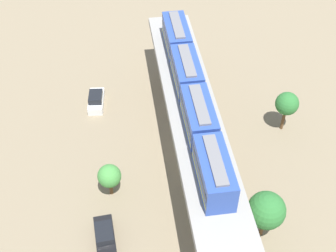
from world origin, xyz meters
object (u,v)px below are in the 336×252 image
(tree_far_corner, at_px, (266,210))
(train, at_px, (192,93))
(parked_car_white, at_px, (96,100))
(parked_car_black, at_px, (105,236))
(tree_near_viaduct, at_px, (287,104))
(tree_mid_lot, at_px, (109,176))

(tree_far_corner, bearing_deg, train, -67.63)
(parked_car_white, bearing_deg, parked_car_black, 96.73)
(tree_far_corner, bearing_deg, parked_car_black, -5.41)
(parked_car_white, xyz_separation_m, tree_near_viaduct, (-21.75, 7.33, 3.14))
(parked_car_white, distance_m, tree_far_corner, 26.19)
(train, height_order, tree_near_viaduct, train)
(tree_mid_lot, bearing_deg, parked_car_white, -85.33)
(tree_near_viaduct, relative_size, tree_far_corner, 0.93)
(train, relative_size, parked_car_black, 6.37)
(tree_near_viaduct, bearing_deg, train, 9.55)
(parked_car_white, relative_size, tree_mid_lot, 1.09)
(parked_car_black, bearing_deg, train, -137.62)
(tree_far_corner, bearing_deg, tree_mid_lot, -26.26)
(parked_car_black, xyz_separation_m, tree_mid_lot, (-0.87, -5.51, 2.03))
(train, bearing_deg, tree_near_viaduct, -170.45)
(parked_car_white, distance_m, parked_car_black, 19.71)
(parked_car_white, height_order, tree_near_viaduct, tree_near_viaduct)
(train, distance_m, parked_car_white, 15.83)
(tree_near_viaduct, bearing_deg, tree_far_corner, 64.51)
(parked_car_black, relative_size, tree_mid_lot, 1.07)
(tree_far_corner, bearing_deg, tree_near_viaduct, -115.49)
(parked_car_white, bearing_deg, tree_mid_lot, 100.56)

